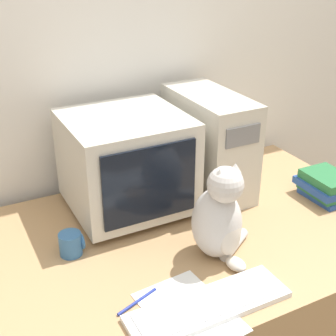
{
  "coord_description": "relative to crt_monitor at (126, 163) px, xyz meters",
  "views": [
    {
      "loc": [
        -0.7,
        -0.72,
        1.64
      ],
      "look_at": [
        -0.05,
        0.53,
        0.95
      ],
      "focal_mm": 50.0,
      "sensor_mm": 36.0,
      "label": 1
    }
  ],
  "objects": [
    {
      "name": "paper_sheet",
      "position": [
        -0.07,
        -0.6,
        -0.19
      ],
      "size": [
        0.23,
        0.31,
        0.0
      ],
      "color": "white",
      "rests_on": "desk"
    },
    {
      "name": "keyboard",
      "position": [
        -0.01,
        -0.61,
        -0.18
      ],
      "size": [
        0.48,
        0.14,
        0.02
      ],
      "color": "silver",
      "rests_on": "desk"
    },
    {
      "name": "mug",
      "position": [
        -0.28,
        -0.19,
        -0.15
      ],
      "size": [
        0.08,
        0.07,
        0.08
      ],
      "color": "#33669E",
      "rests_on": "desk"
    },
    {
      "name": "pen",
      "position": [
        -0.18,
        -0.5,
        -0.19
      ],
      "size": [
        0.14,
        0.06,
        0.01
      ],
      "color": "navy",
      "rests_on": "desk"
    },
    {
      "name": "cat",
      "position": [
        0.14,
        -0.41,
        -0.05
      ],
      "size": [
        0.24,
        0.23,
        0.33
      ],
      "rotation": [
        0.0,
        0.0,
        0.17
      ],
      "color": "silver",
      "rests_on": "desk"
    },
    {
      "name": "crt_monitor",
      "position": [
        0.0,
        0.0,
        0.0
      ],
      "size": [
        0.42,
        0.42,
        0.37
      ],
      "color": "beige",
      "rests_on": "desk"
    },
    {
      "name": "book_stack",
      "position": [
        0.73,
        -0.29,
        -0.14
      ],
      "size": [
        0.17,
        0.21,
        0.1
      ],
      "color": "#234793",
      "rests_on": "desk"
    },
    {
      "name": "computer_tower",
      "position": [
        0.35,
        0.0,
        0.01
      ],
      "size": [
        0.2,
        0.44,
        0.4
      ],
      "color": "beige",
      "rests_on": "desk"
    },
    {
      "name": "desk",
      "position": [
        0.12,
        -0.25,
        -0.55
      ],
      "size": [
        1.55,
        0.96,
        0.71
      ],
      "color": "tan",
      "rests_on": "ground_plane"
    },
    {
      "name": "wall_back",
      "position": [
        0.12,
        0.3,
        0.35
      ],
      "size": [
        7.0,
        0.05,
        2.5
      ],
      "color": "silver",
      "rests_on": "ground_plane"
    }
  ]
}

